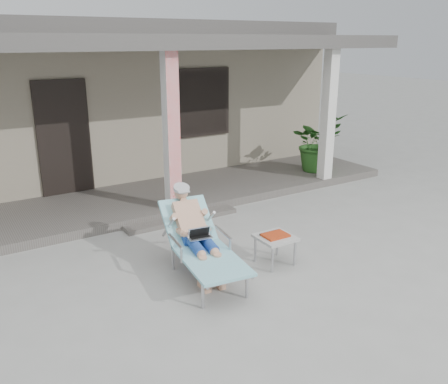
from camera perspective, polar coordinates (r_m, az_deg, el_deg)
ground at (r=6.57m, az=2.41°, el=-8.52°), size 60.00×60.00×0.00m
house at (r=11.89m, az=-15.77°, el=11.16°), size 10.40×5.40×3.30m
porch_deck at (r=8.99m, az=-8.43°, el=-0.78°), size 10.00×2.00×0.15m
porch_overhang at (r=8.48m, az=-9.13°, el=16.78°), size 10.00×2.30×2.85m
porch_step at (r=8.02m, az=-5.07°, el=-3.27°), size 2.00×0.30×0.07m
lounger at (r=6.03m, az=-3.13°, el=-3.78°), size 0.87×1.79×1.13m
side_table at (r=6.44m, az=6.18°, el=-5.62°), size 0.48×0.48×0.43m
potted_palm at (r=10.60m, az=11.11°, el=5.88°), size 1.22×1.09×1.26m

